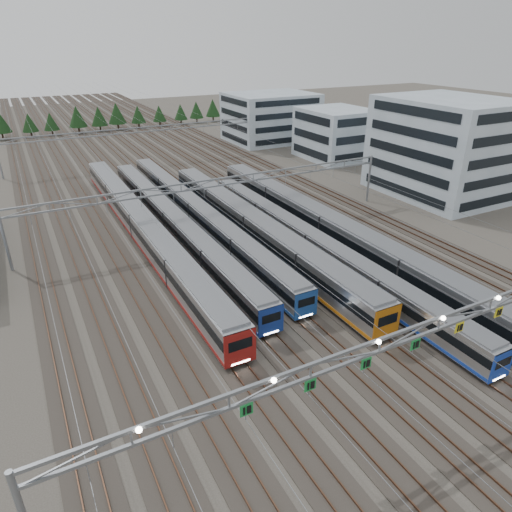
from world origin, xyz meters
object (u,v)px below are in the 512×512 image
depot_bldg_south (446,148)px  train_f (328,228)px  train_b (173,222)px  train_d (253,227)px  depot_bldg_mid (336,134)px  gantry_mid (219,188)px  train_e (313,244)px  train_a (141,225)px  gantry_far (137,134)px  depot_bldg_north (271,117)px  gantry_near (439,327)px  train_c (197,212)px

depot_bldg_south → train_f: bearing=-164.2°
train_b → train_d: bearing=-41.2°
depot_bldg_mid → gantry_mid: bearing=-146.1°
train_d → train_e: bearing=-60.6°
train_a → train_d: bearing=-31.0°
train_d → depot_bldg_south: bearing=5.5°
gantry_far → depot_bldg_mid: depot_bldg_mid is taller
gantry_mid → train_b: bearing=168.2°
train_d → train_e: size_ratio=0.98×
train_a → depot_bldg_mid: 59.47m
train_e → depot_bldg_north: size_ratio=2.47×
train_d → gantry_near: bearing=-93.9°
train_d → depot_bldg_mid: bearing=41.1°
train_e → depot_bldg_mid: (35.15, 42.56, 3.67)m
train_a → depot_bldg_mid: size_ratio=3.96×
gantry_far → depot_bldg_north: 39.01m
train_b → gantry_near: bearing=-80.8°
gantry_near → gantry_far: bearing=90.0°
train_b → depot_bldg_north: (45.02, 51.14, 4.18)m
train_c → depot_bldg_mid: depot_bldg_mid is taller
train_c → train_e: size_ratio=1.10×
train_d → train_f: (9.00, -4.99, 0.04)m
train_a → gantry_mid: gantry_mid is taller
gantry_mid → train_d: bearing=-70.8°
train_c → train_e: bearing=-63.3°
train_d → gantry_near: size_ratio=0.94×
gantry_near → depot_bldg_mid: depot_bldg_mid is taller
depot_bldg_south → depot_bldg_north: depot_bldg_south is taller
depot_bldg_south → train_c: bearing=172.3°
gantry_near → train_e: bearing=75.2°
train_d → train_a: bearing=149.0°
gantry_mid → depot_bldg_north: size_ratio=2.56×
depot_bldg_north → depot_bldg_south: bearing=-85.6°
gantry_near → gantry_far: size_ratio=1.00×
train_b → train_d: (9.00, -7.89, 0.26)m
gantry_mid → depot_bldg_north: bearing=53.9°
train_f → gantry_far: 57.73m
train_d → train_e: train_d is taller
gantry_near → gantry_mid: 40.12m
train_c → train_d: 10.92m
train_f → train_a: bearing=149.8°
train_c → gantry_mid: (2.25, -3.47, 4.40)m
train_f → depot_bldg_mid: (30.65, 39.59, 3.27)m
gantry_mid → depot_bldg_mid: size_ratio=3.52×
train_b → depot_bldg_north: depot_bldg_north is taller
train_f → gantry_mid: (-11.25, 11.47, 4.07)m
train_f → train_e: bearing=-146.5°
train_c → depot_bldg_mid: 50.69m
train_a → train_d: train_d is taller
depot_bldg_mid → gantry_far: bearing=158.0°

